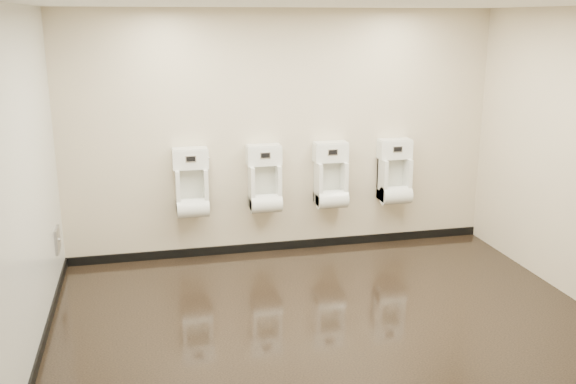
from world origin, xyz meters
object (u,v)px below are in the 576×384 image
urinal_2 (331,180)px  urinal_3 (395,176)px  urinal_1 (265,184)px  urinal_0 (192,188)px  access_panel (57,240)px

urinal_2 → urinal_3: bearing=0.0°
urinal_1 → urinal_2: (0.79, 0.00, 0.00)m
urinal_2 → urinal_0: bearing=180.0°
urinal_0 → urinal_1: size_ratio=1.00×
urinal_2 → urinal_3: (0.79, 0.00, 0.00)m
urinal_2 → urinal_3: same height
urinal_0 → urinal_2: same height
urinal_2 → urinal_3: size_ratio=1.00×
urinal_1 → urinal_3: same height
access_panel → urinal_2: urinal_2 is taller
urinal_3 → urinal_2: bearing=180.0°
urinal_0 → urinal_2: 1.62m
urinal_0 → urinal_1: (0.83, 0.00, 0.00)m
urinal_1 → urinal_3: 1.58m
urinal_0 → urinal_3: bearing=0.0°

